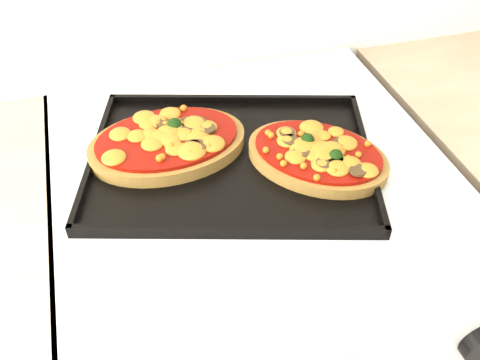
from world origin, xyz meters
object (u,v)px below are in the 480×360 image
object	(u,v)px
baking_tray	(231,157)
pizza_left	(167,141)
stove	(248,331)
pizza_right	(317,154)

from	to	relation	value
baking_tray	pizza_left	distance (m)	0.10
stove	pizza_left	distance (m)	0.50
pizza_left	stove	bearing A→B (deg)	-27.05
stove	baking_tray	bearing A→B (deg)	154.88
baking_tray	pizza_left	size ratio (longest dim) A/B	1.74
pizza_right	pizza_left	bearing A→B (deg)	156.62
pizza_left	pizza_right	xyz separation A→B (m)	(0.21, -0.09, -0.00)
pizza_left	baking_tray	bearing A→B (deg)	-27.68
stove	baking_tray	distance (m)	0.47
stove	pizza_right	bearing A→B (deg)	-18.47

